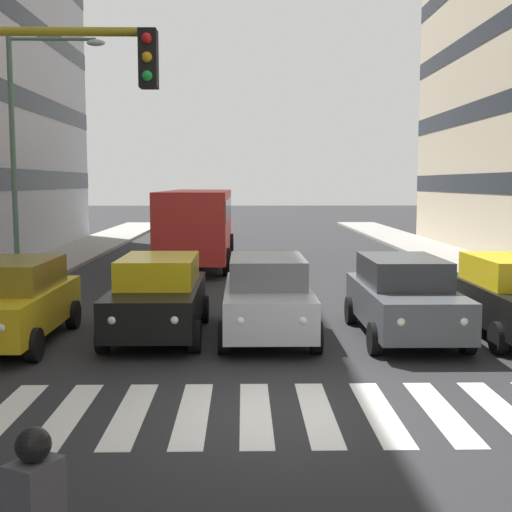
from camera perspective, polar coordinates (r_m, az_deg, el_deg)
ground_plane at (r=10.00m, az=2.60°, el=-13.13°), size 180.00×180.00×0.00m
crosswalk_markings at (r=10.00m, az=2.60°, el=-13.10°), size 8.55×2.80×0.01m
car_1 at (r=14.80m, az=12.39°, el=-3.38°), size 2.02×4.44×1.72m
car_2 at (r=14.53m, az=0.97°, el=-3.41°), size 2.02×4.44×1.72m
car_3 at (r=14.74m, az=-8.28°, el=-3.33°), size 2.02×4.44×1.72m
car_4 at (r=14.81m, az=-20.00°, el=-3.60°), size 2.02×4.44×1.72m
bus_behind_traffic at (r=27.69m, az=-4.92°, el=3.18°), size 2.78×10.50×3.00m
street_lamp_right at (r=21.89m, az=-18.80°, el=9.70°), size 2.96×0.28×7.60m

